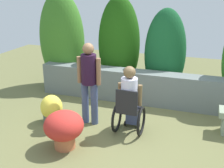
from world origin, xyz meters
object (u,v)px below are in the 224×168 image
(person_in_wheelchair, at_px, (130,102))
(flower_pot_terracotta_by_wall, at_px, (52,110))
(person_standing_companion, at_px, (89,79))
(flower_pot_purple_near, at_px, (64,128))

(person_in_wheelchair, bearing_deg, flower_pot_terracotta_by_wall, -174.99)
(person_in_wheelchair, bearing_deg, person_standing_companion, 173.42)
(person_in_wheelchair, distance_m, flower_pot_terracotta_by_wall, 1.64)
(person_in_wheelchair, bearing_deg, flower_pot_purple_near, -135.36)
(person_standing_companion, xyz_separation_m, flower_pot_terracotta_by_wall, (-0.74, -0.23, -0.67))
(person_in_wheelchair, xyz_separation_m, flower_pot_terracotta_by_wall, (-1.60, -0.13, -0.34))
(person_in_wheelchair, xyz_separation_m, person_standing_companion, (-0.86, 0.10, 0.33))
(person_standing_companion, bearing_deg, flower_pot_purple_near, -79.99)
(person_standing_companion, bearing_deg, flower_pot_terracotta_by_wall, -149.38)
(flower_pot_terracotta_by_wall, bearing_deg, person_standing_companion, 17.47)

